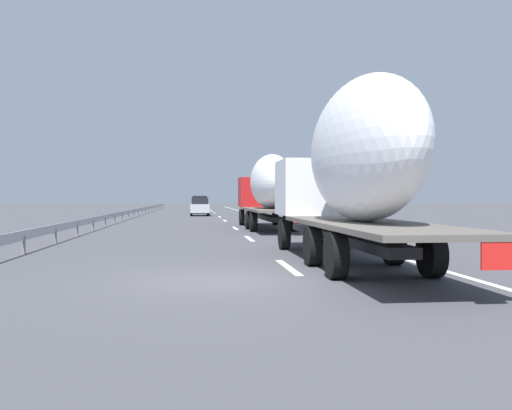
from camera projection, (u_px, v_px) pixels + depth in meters
name	position (u px, v px, depth m)	size (l,w,h in m)	color
ground_plane	(200.00, 217.00, 51.91)	(260.00, 260.00, 0.00)	#424247
lane_stripe_0	(288.00, 267.00, 14.35)	(3.20, 0.20, 0.01)	white
lane_stripe_1	(249.00, 238.00, 24.40)	(3.20, 0.20, 0.01)	white
lane_stripe_2	(235.00, 228.00, 32.64)	(3.20, 0.20, 0.01)	white
lane_stripe_3	(225.00, 221.00, 43.37)	(3.20, 0.20, 0.01)	white
lane_stripe_4	(220.00, 217.00, 51.87)	(3.20, 0.20, 0.01)	white
lane_stripe_5	(215.00, 213.00, 64.89)	(3.20, 0.20, 0.01)	white
lane_stripe_6	(212.00, 211.00, 73.20)	(3.20, 0.20, 0.01)	white
lane_stripe_7	(210.00, 210.00, 81.40)	(3.20, 0.20, 0.01)	white
lane_stripe_8	(211.00, 210.00, 79.39)	(3.20, 0.20, 0.01)	white
edge_line_right	(253.00, 215.00, 57.49)	(110.00, 0.20, 0.01)	white
truck_lead	(268.00, 188.00, 31.79)	(13.01, 2.55, 4.16)	#B21919
truck_trailing	(352.00, 166.00, 14.90)	(13.01, 2.55, 4.79)	silver
car_blue_sedan	(200.00, 205.00, 63.22)	(4.25, 1.80, 1.99)	#28479E
car_silver_hatch	(200.00, 207.00, 54.94)	(4.12, 1.85, 1.80)	#ADB2B7
car_yellow_coupe	(197.00, 203.00, 86.94)	(4.34, 1.79, 1.95)	gold
road_sign	(282.00, 190.00, 46.19)	(0.10, 0.90, 3.48)	gray
tree_0	(253.00, 188.00, 99.00)	(2.46, 2.46, 5.39)	#472D19
tree_1	(279.00, 187.00, 81.93)	(2.54, 2.54, 5.49)	#472D19
tree_2	(357.00, 182.00, 44.87)	(2.73, 2.73, 4.83)	#472D19
guardrail_median	(138.00, 210.00, 54.21)	(94.00, 0.10, 0.76)	#9EA0A5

